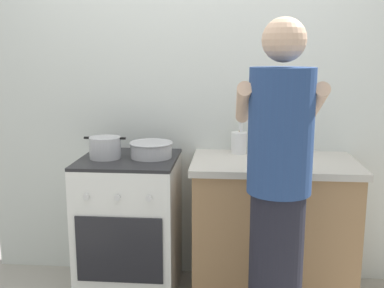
{
  "coord_description": "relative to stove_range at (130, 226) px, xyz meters",
  "views": [
    {
      "loc": [
        0.28,
        -2.61,
        1.55
      ],
      "look_at": [
        0.05,
        0.12,
        1.0
      ],
      "focal_mm": 43.2,
      "sensor_mm": 36.0,
      "label": 1
    }
  ],
  "objects": [
    {
      "name": "back_wall",
      "position": [
        0.55,
        0.35,
        0.8
      ],
      "size": [
        3.2,
        0.1,
        2.5
      ],
      "color": "silver",
      "rests_on": "ground"
    },
    {
      "name": "countertop",
      "position": [
        0.9,
        0.0,
        0.0
      ],
      "size": [
        1.0,
        0.6,
        0.9
      ],
      "color": "#99724C",
      "rests_on": "ground"
    },
    {
      "name": "stove_range",
      "position": [
        0.0,
        0.0,
        0.0
      ],
      "size": [
        0.6,
        0.62,
        0.9
      ],
      "color": "white",
      "rests_on": "ground"
    },
    {
      "name": "pot",
      "position": [
        -0.14,
        -0.02,
        0.52
      ],
      "size": [
        0.26,
        0.19,
        0.13
      ],
      "color": "#B2B2B7",
      "rests_on": "stove_range"
    },
    {
      "name": "mixing_bowl",
      "position": [
        0.14,
        0.02,
        0.5
      ],
      "size": [
        0.27,
        0.27,
        0.1
      ],
      "color": "#B7B7BC",
      "rests_on": "stove_range"
    },
    {
      "name": "utensil_crock",
      "position": [
        0.69,
        0.19,
        0.54
      ],
      "size": [
        0.1,
        0.1,
        0.32
      ],
      "color": "silver",
      "rests_on": "countertop"
    },
    {
      "name": "spice_bottle",
      "position": [
        0.87,
        -0.0,
        0.5
      ],
      "size": [
        0.04,
        0.04,
        0.09
      ],
      "color": "silver",
      "rests_on": "countertop"
    },
    {
      "name": "person",
      "position": [
        0.86,
        -0.64,
        0.41
      ],
      "size": [
        0.41,
        0.5,
        1.7
      ],
      "color": "black",
      "rests_on": "ground"
    }
  ]
}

